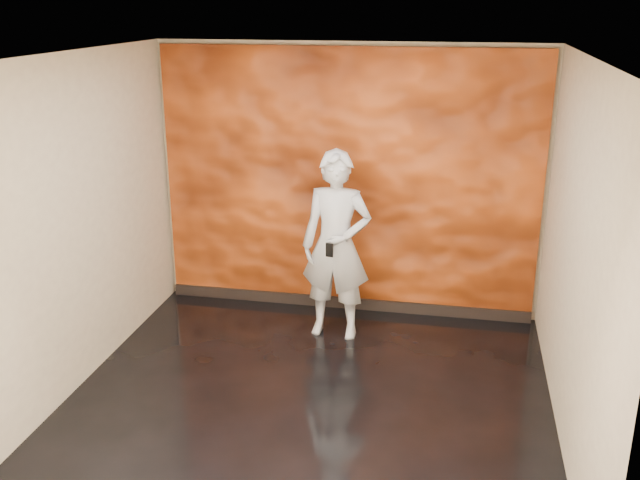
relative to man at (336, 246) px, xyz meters
The scene contains 5 objects.
room 1.38m from the man, 90.20° to the right, with size 4.02×4.02×2.81m.
feature_wall 0.80m from the man, 90.38° to the left, with size 3.90×0.06×2.75m, color orange.
baseboard 1.07m from the man, 90.41° to the left, with size 3.90×0.04×0.12m, color black.
man is the anchor object (origin of this frame).
phone 0.29m from the man, 92.84° to the right, with size 0.07×0.01×0.13m, color black.
Camera 1 is at (1.12, -5.10, 3.19)m, focal length 40.00 mm.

